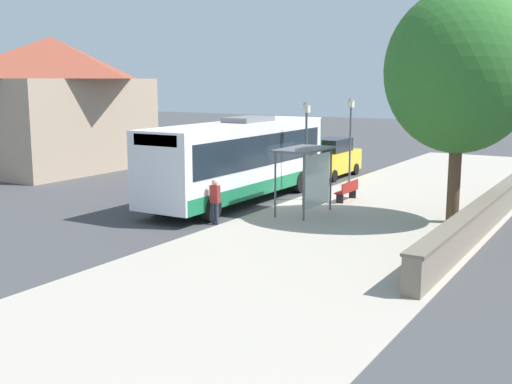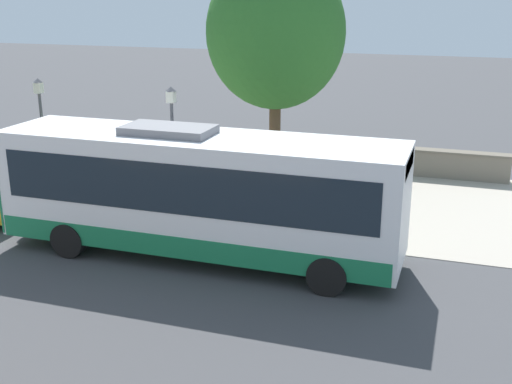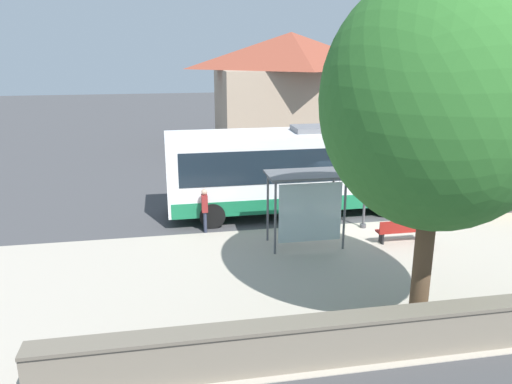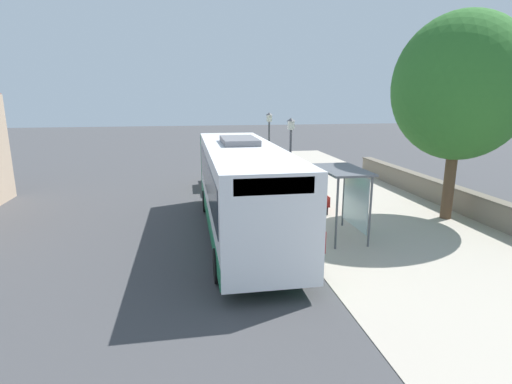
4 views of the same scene
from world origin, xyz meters
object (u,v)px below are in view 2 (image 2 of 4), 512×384
object	(u,v)px
bus_shelter	(269,154)
street_lamp_near	(43,132)
pedestrian	(361,220)
bench	(177,190)
street_lamp_far	(173,144)
bus	(198,192)
shade_tree	(276,33)

from	to	relation	value
bus_shelter	street_lamp_near	distance (m)	7.69
pedestrian	bench	distance (m)	7.24
pedestrian	bench	size ratio (longest dim) A/B	0.95
bench	street_lamp_near	distance (m)	4.90
bench	street_lamp_far	bearing A→B (deg)	23.54
pedestrian	street_lamp_near	world-z (taller)	street_lamp_near
bus_shelter	bench	world-z (taller)	bus_shelter
pedestrian	street_lamp_far	bearing A→B (deg)	-96.57
bus	shade_tree	xyz separation A→B (m)	(-9.09, -0.56, 3.69)
bus	street_lamp_far	size ratio (longest dim) A/B	2.56
shade_tree	pedestrian	bearing A→B (deg)	32.72
bench	shade_tree	bearing A→B (deg)	158.21
bus	pedestrian	xyz separation A→B (m)	(-1.64, 4.23, -0.91)
bench	street_lamp_far	xyz separation A→B (m)	(1.69, 0.74, 2.10)
street_lamp_near	street_lamp_far	size ratio (longest dim) A/B	1.01
pedestrian	street_lamp_far	size ratio (longest dim) A/B	0.39
bus_shelter	pedestrian	distance (m)	4.12
street_lamp_far	shade_tree	world-z (taller)	shade_tree
pedestrian	bench	bearing A→B (deg)	-109.36
bus	pedestrian	world-z (taller)	bus
bus	pedestrian	size ratio (longest dim) A/B	6.61
bus	pedestrian	distance (m)	4.63
bus	bus_shelter	size ratio (longest dim) A/B	4.09
bench	shade_tree	size ratio (longest dim) A/B	0.21
street_lamp_far	pedestrian	bearing A→B (deg)	83.43
bus	shade_tree	world-z (taller)	shade_tree
bus_shelter	street_lamp_near	bearing A→B (deg)	-79.95
bus_shelter	pedestrian	xyz separation A→B (m)	(2.11, 3.35, -1.15)
bus_shelter	street_lamp_far	size ratio (longest dim) A/B	0.62
pedestrian	shade_tree	world-z (taller)	shade_tree
bench	bus_shelter	bearing A→B (deg)	85.32
bus	bus_shelter	world-z (taller)	bus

